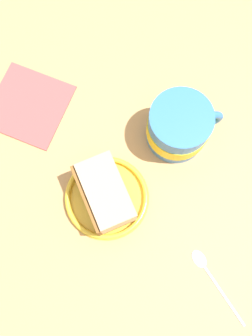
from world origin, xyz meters
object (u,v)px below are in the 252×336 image
(tea_mug, at_px, (179,127))
(teaspoon, at_px, (208,272))
(small_plate, at_px, (108,197))
(cake_slice, at_px, (105,194))
(folded_napkin, at_px, (28,105))

(tea_mug, relative_size, teaspoon, 1.03)
(small_plate, distance_m, teaspoon, 0.19)
(cake_slice, bearing_deg, small_plate, -69.28)
(cake_slice, xyz_separation_m, folded_napkin, (0.17, 0.13, -0.04))
(tea_mug, bearing_deg, cake_slice, 130.82)
(small_plate, xyz_separation_m, folded_napkin, (0.17, 0.13, -0.00))
(teaspoon, bearing_deg, folded_napkin, 44.47)
(small_plate, xyz_separation_m, teaspoon, (-0.12, -0.15, -0.00))
(folded_napkin, bearing_deg, small_plate, -141.61)
(teaspoon, bearing_deg, tea_mug, 8.50)
(small_plate, bearing_deg, folded_napkin, 38.39)
(small_plate, height_order, teaspoon, small_plate)
(small_plate, bearing_deg, cake_slice, 110.72)
(tea_mug, bearing_deg, small_plate, 131.17)
(tea_mug, xyz_separation_m, teaspoon, (-0.22, -0.03, -0.04))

